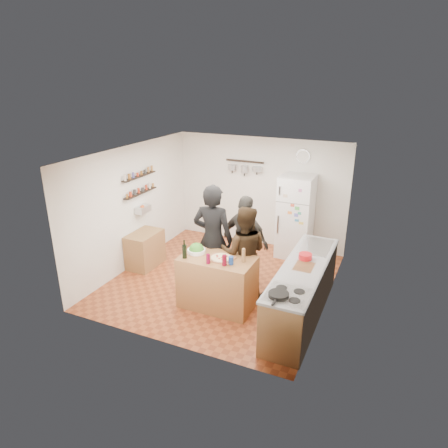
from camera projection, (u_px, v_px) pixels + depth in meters
The scene contains 26 objects.
room_shell at pixel (230, 214), 7.70m from camera, with size 4.20×4.20×4.20m.
prep_island at pixel (217, 282), 6.83m from camera, with size 1.25×0.72×0.91m, color olive.
pizza_board at pixel (221, 259), 6.61m from camera, with size 0.42×0.34×0.02m, color brown.
pizza at pixel (221, 258), 6.61m from camera, with size 0.34×0.34×0.02m, color beige.
salad_bowl at pixel (196, 251), 6.86m from camera, with size 0.31×0.31×0.06m, color white.
wine_bottle at pixel (184, 252), 6.63m from camera, with size 0.08×0.08×0.23m, color black.
wine_glass_near at pixel (208, 259), 6.45m from camera, with size 0.07×0.07×0.16m, color maroon.
wine_glass_far at pixel (224, 260), 6.38m from camera, with size 0.07×0.07×0.18m, color #590717.
pepper_mill at pixel (244, 256), 6.50m from camera, with size 0.06×0.06×0.19m, color olive.
salt_canister at pixel (231, 260), 6.42m from camera, with size 0.08×0.08×0.14m, color navy.
person_left at pixel (213, 239), 7.15m from camera, with size 0.74×0.49×2.03m, color black.
person_center at pixel (244, 253), 6.98m from camera, with size 0.83×0.65×1.71m, color black.
person_back at pixel (245, 241), 7.47m from camera, with size 1.02×0.42×1.74m, color #2B2926.
counter_run at pixel (302, 292), 6.53m from camera, with size 0.63×2.63×0.90m, color #9E7042.
stove_top at pixel (288, 295), 5.56m from camera, with size 0.60×0.62×0.02m, color white.
skillet at pixel (279, 295), 5.49m from camera, with size 0.29×0.29×0.06m, color black.
sink at pixel (316, 247), 7.09m from camera, with size 0.50×0.80×0.03m, color silver.
cutting_board at pixel (304, 267), 6.36m from camera, with size 0.30×0.40×0.02m, color brown.
red_bowl at pixel (305, 256), 6.59m from camera, with size 0.22×0.22×0.09m, color red.
fridge at pixel (295, 217), 8.62m from camera, with size 0.70×0.68×1.80m, color white.
wall_clock at pixel (303, 156), 8.46m from camera, with size 0.30×0.30×0.03m, color silver.
spice_shelf_lower at pixel (141, 193), 8.20m from camera, with size 0.12×1.00×0.03m, color black.
spice_shelf_upper at pixel (139, 176), 8.07m from camera, with size 0.12×1.00×0.03m, color black.
produce_basket at pixel (143, 209), 8.31m from camera, with size 0.18×0.35×0.14m, color silver.
side_table at pixel (145, 249), 8.31m from camera, with size 0.50×0.80×0.73m, color olive.
pot_rack at pixel (245, 161), 8.96m from camera, with size 0.90×0.04×0.04m, color black.
Camera 1 is at (2.89, -6.29, 3.80)m, focal length 32.00 mm.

